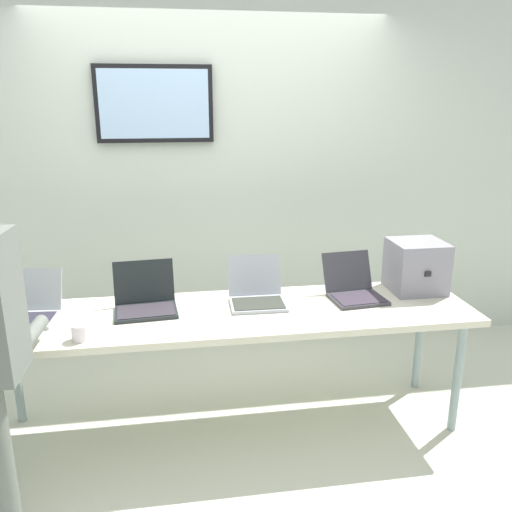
{
  "coord_description": "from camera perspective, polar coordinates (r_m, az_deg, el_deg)",
  "views": [
    {
      "loc": [
        -0.3,
        -2.78,
        1.92
      ],
      "look_at": [
        0.16,
        0.16,
        1.03
      ],
      "focal_mm": 36.86,
      "sensor_mm": 36.0,
      "label": 1
    }
  ],
  "objects": [
    {
      "name": "laptop_station_2",
      "position": [
        3.14,
        0.06,
        -4.0
      ],
      "size": [
        0.33,
        0.35,
        0.25
      ],
      "color": "#AAB0B9",
      "rests_on": "workbench"
    },
    {
      "name": "back_wall",
      "position": [
        3.96,
        -4.68,
        8.26
      ],
      "size": [
        8.0,
        0.11,
        2.66
      ],
      "color": "silver",
      "rests_on": "ground"
    },
    {
      "name": "laptop_station_0",
      "position": [
        3.2,
        -23.98,
        -5.2
      ],
      "size": [
        0.41,
        0.37,
        0.24
      ],
      "color": "#AAB1B3",
      "rests_on": "workbench"
    },
    {
      "name": "laptop_station_3",
      "position": [
        3.28,
        10.55,
        -3.45
      ],
      "size": [
        0.34,
        0.38,
        0.25
      ],
      "color": "#38373D",
      "rests_on": "workbench"
    },
    {
      "name": "workbench",
      "position": [
        3.05,
        -2.56,
        -6.91
      ],
      "size": [
        2.79,
        0.7,
        0.75
      ],
      "color": "beige",
      "rests_on": "ground"
    },
    {
      "name": "laptop_station_1",
      "position": [
        3.1,
        -11.93,
        -4.66
      ],
      "size": [
        0.37,
        0.34,
        0.26
      ],
      "color": "#202627",
      "rests_on": "workbench"
    },
    {
      "name": "ground",
      "position": [
        3.41,
        -2.39,
        -18.08
      ],
      "size": [
        8.0,
        8.0,
        0.04
      ],
      "primitive_type": "cube",
      "color": "beige"
    },
    {
      "name": "equipment_box",
      "position": [
        3.45,
        16.99,
        -1.06
      ],
      "size": [
        0.32,
        0.32,
        0.32
      ],
      "color": "gray",
      "rests_on": "workbench"
    },
    {
      "name": "coffee_mug",
      "position": [
        2.82,
        -18.5,
        -7.84
      ],
      "size": [
        0.09,
        0.09,
        0.08
      ],
      "color": "white",
      "rests_on": "workbench"
    }
  ]
}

